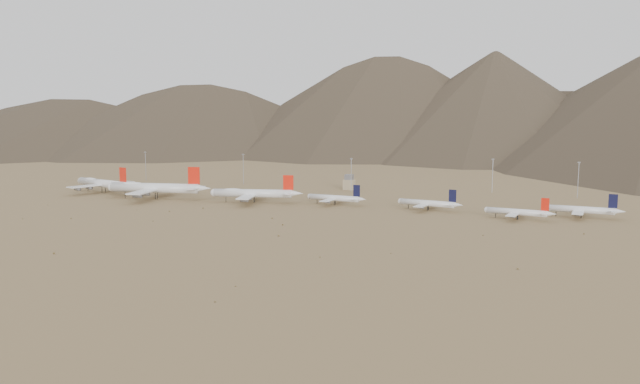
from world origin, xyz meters
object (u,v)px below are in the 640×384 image
(widebody_east, at_px, (253,193))
(control_tower, at_px, (349,183))
(widebody_centre, at_px, (155,188))
(narrowbody_b, at_px, (429,203))
(widebody_west, at_px, (103,183))
(narrowbody_a, at_px, (335,198))

(widebody_east, height_order, control_tower, widebody_east)
(widebody_centre, xyz_separation_m, narrowbody_b, (189.81, 12.54, -3.40))
(widebody_centre, bearing_deg, widebody_east, -4.21)
(widebody_west, height_order, narrowbody_a, widebody_west)
(widebody_west, distance_m, widebody_centre, 59.98)
(widebody_west, xyz_separation_m, control_tower, (169.93, 80.69, -1.73))
(control_tower, bearing_deg, widebody_east, -113.24)
(widebody_west, distance_m, narrowbody_a, 185.76)
(widebody_east, distance_m, narrowbody_b, 116.88)
(widebody_centre, distance_m, narrowbody_a, 129.05)
(widebody_west, relative_size, widebody_east, 1.06)
(narrowbody_a, bearing_deg, widebody_west, -174.36)
(widebody_west, xyz_separation_m, widebody_centre, (57.69, -16.40, 0.85))
(widebody_centre, distance_m, control_tower, 148.43)
(widebody_west, xyz_separation_m, narrowbody_b, (247.51, -3.86, -2.55))
(narrowbody_b, bearing_deg, narrowbody_a, -173.26)
(widebody_east, relative_size, narrowbody_b, 1.50)
(widebody_west, relative_size, narrowbody_b, 1.59)
(widebody_east, distance_m, narrowbody_a, 55.80)
(narrowbody_a, bearing_deg, narrowbody_b, 2.90)
(narrowbody_a, xyz_separation_m, narrowbody_b, (61.77, -3.18, -0.00))
(narrowbody_b, height_order, control_tower, narrowbody_b)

